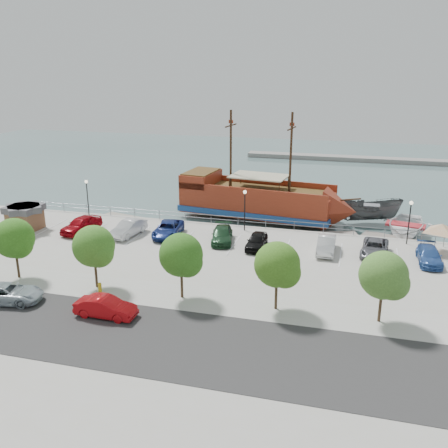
# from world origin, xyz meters

# --- Properties ---
(ground) EXTENTS (160.00, 160.00, 0.00)m
(ground) POSITION_xyz_m (0.00, 0.00, -1.00)
(ground) COLOR #43605F
(land_slab) EXTENTS (100.00, 58.00, 1.20)m
(land_slab) POSITION_xyz_m (0.00, -21.00, -0.60)
(land_slab) COLOR #A9A699
(land_slab) RESTS_ON ground
(street) EXTENTS (100.00, 8.00, 0.04)m
(street) POSITION_xyz_m (0.00, -16.00, 0.01)
(street) COLOR #2F2E2E
(street) RESTS_ON land_slab
(sidewalk) EXTENTS (100.00, 4.00, 0.05)m
(sidewalk) POSITION_xyz_m (0.00, -10.00, 0.01)
(sidewalk) COLOR #A6A59D
(sidewalk) RESTS_ON land_slab
(seawall_railing) EXTENTS (50.00, 0.06, 1.00)m
(seawall_railing) POSITION_xyz_m (0.00, 7.80, 0.53)
(seawall_railing) COLOR slate
(seawall_railing) RESTS_ON land_slab
(far_shore) EXTENTS (40.00, 3.00, 0.80)m
(far_shore) POSITION_xyz_m (10.00, 55.00, -0.60)
(far_shore) COLOR gray
(far_shore) RESTS_ON ground
(pirate_ship) EXTENTS (21.03, 8.09, 13.11)m
(pirate_ship) POSITION_xyz_m (1.27, 13.75, 1.20)
(pirate_ship) COLOR maroon
(pirate_ship) RESTS_ON ground
(patrol_boat) EXTENTS (7.29, 3.82, 2.68)m
(patrol_boat) POSITION_xyz_m (12.81, 15.47, 0.34)
(patrol_boat) COLOR #494B4C
(patrol_boat) RESTS_ON ground
(speedboat) EXTENTS (6.79, 8.45, 1.55)m
(speedboat) POSITION_xyz_m (16.34, 12.39, -0.22)
(speedboat) COLOR white
(speedboat) RESTS_ON ground
(dock_west) EXTENTS (7.22, 3.71, 0.40)m
(dock_west) POSITION_xyz_m (-14.51, 9.20, -0.80)
(dock_west) COLOR gray
(dock_west) RESTS_ON ground
(dock_mid) EXTENTS (7.14, 3.94, 0.39)m
(dock_mid) POSITION_xyz_m (8.12, 9.20, -0.80)
(dock_mid) COLOR gray
(dock_mid) RESTS_ON ground
(dock_east) EXTENTS (8.08, 4.61, 0.44)m
(dock_east) POSITION_xyz_m (15.67, 9.20, -0.78)
(dock_east) COLOR gray
(dock_east) RESTS_ON ground
(shed) EXTENTS (3.31, 3.31, 2.60)m
(shed) POSITION_xyz_m (-22.13, 0.84, 1.39)
(shed) COLOR brown
(shed) RESTS_ON land_slab
(canopy_tent) EXTENTS (4.87, 4.87, 3.10)m
(canopy_tent) POSITION_xyz_m (18.68, 5.06, 2.70)
(canopy_tent) COLOR slate
(canopy_tent) RESTS_ON land_slab
(street_van) EXTENTS (5.36, 3.21, 1.39)m
(street_van) POSITION_xyz_m (-12.97, -13.95, 0.70)
(street_van) COLOR #A0AEB5
(street_van) RESTS_ON street
(street_sedan) EXTENTS (4.31, 1.55, 1.41)m
(street_sedan) POSITION_xyz_m (-5.05, -14.10, 0.71)
(street_sedan) COLOR #B10D11
(street_sedan) RESTS_ON street
(fire_hydrant) EXTENTS (0.28, 0.28, 0.82)m
(fire_hydrant) POSITION_xyz_m (-7.30, -10.80, 0.44)
(fire_hydrant) COLOR gold
(fire_hydrant) RESTS_ON sidewalk
(lamp_post_left) EXTENTS (0.36, 0.36, 4.28)m
(lamp_post_left) POSITION_xyz_m (-18.00, 6.50, 2.94)
(lamp_post_left) COLOR black
(lamp_post_left) RESTS_ON land_slab
(lamp_post_mid) EXTENTS (0.36, 0.36, 4.28)m
(lamp_post_mid) POSITION_xyz_m (0.00, 6.50, 2.94)
(lamp_post_mid) COLOR black
(lamp_post_mid) RESTS_ON land_slab
(lamp_post_right) EXTENTS (0.36, 0.36, 4.28)m
(lamp_post_right) POSITION_xyz_m (16.00, 6.50, 2.94)
(lamp_post_right) COLOR black
(lamp_post_right) RESTS_ON land_slab
(tree_b) EXTENTS (3.30, 3.20, 5.00)m
(tree_b) POSITION_xyz_m (-14.85, -10.07, 3.30)
(tree_b) COLOR #473321
(tree_b) RESTS_ON sidewalk
(tree_c) EXTENTS (3.30, 3.20, 5.00)m
(tree_c) POSITION_xyz_m (-7.85, -10.07, 3.30)
(tree_c) COLOR #473321
(tree_c) RESTS_ON sidewalk
(tree_d) EXTENTS (3.30, 3.20, 5.00)m
(tree_d) POSITION_xyz_m (-0.85, -10.07, 3.30)
(tree_d) COLOR #473321
(tree_d) RESTS_ON sidewalk
(tree_e) EXTENTS (3.30, 3.20, 5.00)m
(tree_e) POSITION_xyz_m (6.15, -10.07, 3.30)
(tree_e) COLOR #473321
(tree_e) RESTS_ON sidewalk
(tree_f) EXTENTS (3.30, 3.20, 5.00)m
(tree_f) POSITION_xyz_m (13.15, -10.07, 3.30)
(tree_f) COLOR #473321
(tree_f) RESTS_ON sidewalk
(parked_car_a) EXTENTS (2.90, 5.17, 1.66)m
(parked_car_a) POSITION_xyz_m (-16.06, 1.58, 0.83)
(parked_car_a) COLOR #94040D
(parked_car_a) RESTS_ON land_slab
(parked_car_b) EXTENTS (2.32, 4.86, 1.54)m
(parked_car_b) POSITION_xyz_m (-10.91, 1.84, 0.77)
(parked_car_b) COLOR silver
(parked_car_b) RESTS_ON land_slab
(parked_car_c) EXTENTS (2.97, 5.43, 1.44)m
(parked_car_c) POSITION_xyz_m (-7.02, 2.76, 0.72)
(parked_car_c) COLOR navy
(parked_car_c) RESTS_ON land_slab
(parked_car_d) EXTENTS (2.88, 5.08, 1.39)m
(parked_car_d) POSITION_xyz_m (-1.33, 2.53, 0.69)
(parked_car_d) COLOR #1D4326
(parked_car_d) RESTS_ON land_slab
(parked_car_e) EXTENTS (1.67, 4.16, 1.42)m
(parked_car_e) POSITION_xyz_m (2.26, 1.66, 0.71)
(parked_car_e) COLOR black
(parked_car_e) RESTS_ON land_slab
(parked_car_f) EXTENTS (1.59, 4.53, 1.49)m
(parked_car_f) POSITION_xyz_m (8.65, 2.20, 0.74)
(parked_car_f) COLOR silver
(parked_car_f) RESTS_ON land_slab
(parked_car_g) EXTENTS (2.73, 5.11, 1.37)m
(parked_car_g) POSITION_xyz_m (12.92, 2.63, 0.68)
(parked_car_g) COLOR slate
(parked_car_g) RESTS_ON land_slab
(parked_car_h) EXTENTS (1.99, 4.68, 1.35)m
(parked_car_h) POSITION_xyz_m (17.47, 1.96, 0.67)
(parked_car_h) COLOR #315AA4
(parked_car_h) RESTS_ON land_slab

